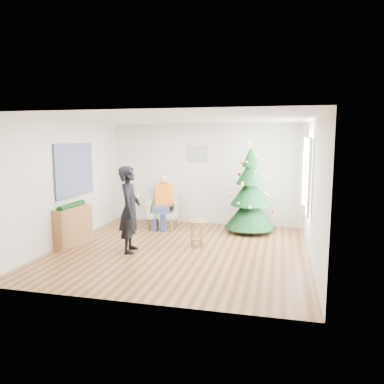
% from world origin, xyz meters
% --- Properties ---
extents(floor, '(5.00, 5.00, 0.00)m').
position_xyz_m(floor, '(0.00, 0.00, 0.00)').
color(floor, brown).
rests_on(floor, ground).
extents(ceiling, '(5.00, 5.00, 0.00)m').
position_xyz_m(ceiling, '(0.00, 0.00, 2.60)').
color(ceiling, white).
rests_on(ceiling, wall_back).
extents(wall_back, '(5.00, 0.00, 5.00)m').
position_xyz_m(wall_back, '(0.00, 2.50, 1.30)').
color(wall_back, silver).
rests_on(wall_back, floor).
extents(wall_front, '(5.00, 0.00, 5.00)m').
position_xyz_m(wall_front, '(0.00, -2.50, 1.30)').
color(wall_front, silver).
rests_on(wall_front, floor).
extents(wall_left, '(0.00, 5.00, 5.00)m').
position_xyz_m(wall_left, '(-2.50, 0.00, 1.30)').
color(wall_left, silver).
rests_on(wall_left, floor).
extents(wall_right, '(0.00, 5.00, 5.00)m').
position_xyz_m(wall_right, '(2.50, 0.00, 1.30)').
color(wall_right, silver).
rests_on(wall_right, floor).
extents(window_panel, '(0.04, 1.30, 1.40)m').
position_xyz_m(window_panel, '(2.47, 1.00, 1.50)').
color(window_panel, white).
rests_on(window_panel, wall_right).
extents(curtains, '(0.05, 1.75, 1.50)m').
position_xyz_m(curtains, '(2.44, 1.00, 1.50)').
color(curtains, white).
rests_on(curtains, wall_right).
extents(christmas_tree, '(1.18, 1.18, 2.13)m').
position_xyz_m(christmas_tree, '(1.23, 1.81, 0.96)').
color(christmas_tree, '#3F2816').
rests_on(christmas_tree, floor).
extents(stool, '(0.37, 0.37, 0.56)m').
position_xyz_m(stool, '(0.28, 0.28, 0.28)').
color(stool, brown).
rests_on(stool, floor).
extents(laptop, '(0.36, 0.35, 0.02)m').
position_xyz_m(laptop, '(0.28, 0.28, 0.57)').
color(laptop, silver).
rests_on(laptop, stool).
extents(armchair, '(0.89, 0.85, 1.01)m').
position_xyz_m(armchair, '(-0.92, 1.73, 0.37)').
color(armchair, '#92A384').
rests_on(armchair, floor).
extents(seated_person, '(0.50, 0.67, 1.32)m').
position_xyz_m(seated_person, '(-0.90, 1.68, 0.68)').
color(seated_person, navy).
rests_on(seated_person, armchair).
extents(standing_man, '(0.53, 0.69, 1.70)m').
position_xyz_m(standing_man, '(-0.94, -0.32, 0.85)').
color(standing_man, black).
rests_on(standing_man, floor).
extents(game_controller, '(0.06, 0.13, 0.04)m').
position_xyz_m(game_controller, '(-0.75, -0.35, 1.13)').
color(game_controller, white).
rests_on(game_controller, standing_man).
extents(console, '(0.44, 1.03, 0.80)m').
position_xyz_m(console, '(-2.33, -0.11, 0.40)').
color(console, brown).
rests_on(console, floor).
extents(garland, '(0.14, 0.90, 0.14)m').
position_xyz_m(garland, '(-2.33, -0.11, 0.82)').
color(garland, black).
rests_on(garland, console).
extents(tapestry, '(0.03, 1.50, 1.15)m').
position_xyz_m(tapestry, '(-2.46, 0.30, 1.55)').
color(tapestry, black).
rests_on(tapestry, wall_left).
extents(framed_picture, '(0.52, 0.05, 0.42)m').
position_xyz_m(framed_picture, '(-0.20, 2.46, 1.85)').
color(framed_picture, tan).
rests_on(framed_picture, wall_back).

